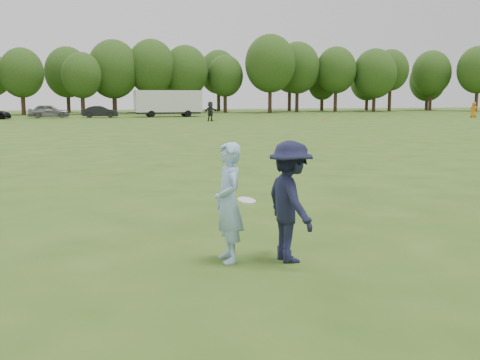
{
  "coord_description": "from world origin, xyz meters",
  "views": [
    {
      "loc": [
        -3.53,
        -8.14,
        2.48
      ],
      "look_at": [
        -0.85,
        0.68,
        1.1
      ],
      "focal_mm": 42.0,
      "sensor_mm": 36.0,
      "label": 1
    }
  ],
  "objects_px": {
    "player_far_d": "(210,111)",
    "field_cone": "(324,119)",
    "player_far_c": "(474,110)",
    "defender": "(290,202)",
    "cargo_trailer": "(168,102)",
    "car_e": "(49,111)",
    "thrower": "(228,203)",
    "car_f": "(100,112)"
  },
  "relations": [
    {
      "from": "player_far_c",
      "to": "car_f",
      "type": "relative_size",
      "value": 0.44
    },
    {
      "from": "player_far_c",
      "to": "thrower",
      "type": "bearing_deg",
      "value": 92.43
    },
    {
      "from": "thrower",
      "to": "player_far_d",
      "type": "relative_size",
      "value": 0.91
    },
    {
      "from": "field_cone",
      "to": "cargo_trailer",
      "type": "distance_m",
      "value": 20.63
    },
    {
      "from": "player_far_c",
      "to": "field_cone",
      "type": "height_order",
      "value": "player_far_c"
    },
    {
      "from": "car_e",
      "to": "cargo_trailer",
      "type": "relative_size",
      "value": 0.51
    },
    {
      "from": "car_f",
      "to": "field_cone",
      "type": "distance_m",
      "value": 26.39
    },
    {
      "from": "defender",
      "to": "field_cone",
      "type": "distance_m",
      "value": 50.08
    },
    {
      "from": "car_e",
      "to": "cargo_trailer",
      "type": "distance_m",
      "value": 13.82
    },
    {
      "from": "defender",
      "to": "player_far_d",
      "type": "distance_m",
      "value": 48.75
    },
    {
      "from": "defender",
      "to": "car_f",
      "type": "xyz_separation_m",
      "value": [
        0.43,
        60.43,
        -0.23
      ]
    },
    {
      "from": "defender",
      "to": "field_cone",
      "type": "height_order",
      "value": "defender"
    },
    {
      "from": "car_e",
      "to": "player_far_c",
      "type": "bearing_deg",
      "value": -105.22
    },
    {
      "from": "defender",
      "to": "cargo_trailer",
      "type": "bearing_deg",
      "value": -11.44
    },
    {
      "from": "defender",
      "to": "field_cone",
      "type": "relative_size",
      "value": 6.1
    },
    {
      "from": "car_e",
      "to": "field_cone",
      "type": "height_order",
      "value": "car_e"
    },
    {
      "from": "player_far_c",
      "to": "field_cone",
      "type": "xyz_separation_m",
      "value": [
        -20.03,
        -2.05,
        -0.77
      ]
    },
    {
      "from": "car_e",
      "to": "field_cone",
      "type": "xyz_separation_m",
      "value": [
        27.15,
        -15.88,
        -0.64
      ]
    },
    {
      "from": "thrower",
      "to": "cargo_trailer",
      "type": "distance_m",
      "value": 61.16
    },
    {
      "from": "player_far_d",
      "to": "car_e",
      "type": "distance_m",
      "value": 20.72
    },
    {
      "from": "player_far_d",
      "to": "player_far_c",
      "type": "bearing_deg",
      "value": -29.16
    },
    {
      "from": "player_far_d",
      "to": "car_e",
      "type": "relative_size",
      "value": 0.43
    },
    {
      "from": "cargo_trailer",
      "to": "player_far_d",
      "type": "bearing_deg",
      "value": -81.01
    },
    {
      "from": "defender",
      "to": "player_far_c",
      "type": "xyz_separation_m",
      "value": [
        41.89,
        47.11,
        0.01
      ]
    },
    {
      "from": "defender",
      "to": "cargo_trailer",
      "type": "relative_size",
      "value": 0.2
    },
    {
      "from": "player_far_c",
      "to": "field_cone",
      "type": "distance_m",
      "value": 20.15
    },
    {
      "from": "player_far_d",
      "to": "thrower",
      "type": "bearing_deg",
      "value": -131.87
    },
    {
      "from": "thrower",
      "to": "cargo_trailer",
      "type": "bearing_deg",
      "value": 169.49
    },
    {
      "from": "player_far_c",
      "to": "car_e",
      "type": "relative_size",
      "value": 0.4
    },
    {
      "from": "car_f",
      "to": "defender",
      "type": "bearing_deg",
      "value": -172.79
    },
    {
      "from": "car_f",
      "to": "cargo_trailer",
      "type": "height_order",
      "value": "cargo_trailer"
    },
    {
      "from": "thrower",
      "to": "cargo_trailer",
      "type": "xyz_separation_m",
      "value": [
        9.38,
        60.43,
        0.87
      ]
    },
    {
      "from": "cargo_trailer",
      "to": "thrower",
      "type": "bearing_deg",
      "value": -98.82
    },
    {
      "from": "field_cone",
      "to": "thrower",
      "type": "bearing_deg",
      "value": -116.93
    },
    {
      "from": "player_far_c",
      "to": "car_e",
      "type": "distance_m",
      "value": 49.17
    },
    {
      "from": "car_e",
      "to": "cargo_trailer",
      "type": "bearing_deg",
      "value": -89.94
    },
    {
      "from": "defender",
      "to": "cargo_trailer",
      "type": "xyz_separation_m",
      "value": [
        8.49,
        60.68,
        0.86
      ]
    },
    {
      "from": "defender",
      "to": "player_far_d",
      "type": "relative_size",
      "value": 0.93
    },
    {
      "from": "player_far_d",
      "to": "cargo_trailer",
      "type": "relative_size",
      "value": 0.22
    },
    {
      "from": "player_far_c",
      "to": "car_f",
      "type": "distance_m",
      "value": 43.56
    },
    {
      "from": "player_far_c",
      "to": "car_f",
      "type": "height_order",
      "value": "player_far_c"
    },
    {
      "from": "player_far_d",
      "to": "field_cone",
      "type": "relative_size",
      "value": 6.59
    }
  ]
}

